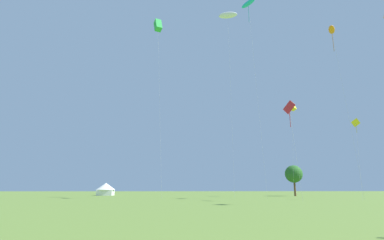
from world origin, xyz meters
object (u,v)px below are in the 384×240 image
object	(u,v)px
kite_orange_parafoil	(332,30)
kite_yellow_box	(292,107)
kite_red_diamond	(289,109)
kite_white_parafoil	(228,15)
tree_distant_left	(294,174)
kite_cyan_parafoil	(248,4)
festival_tent_center	(106,188)
kite_yellow_diamond	(356,125)
kite_green_box	(158,26)

from	to	relation	value
kite_orange_parafoil	kite_yellow_box	bearing A→B (deg)	95.42
kite_red_diamond	kite_yellow_box	bearing A→B (deg)	66.30
kite_white_parafoil	kite_red_diamond	xyz separation A→B (m)	(5.35, -15.70, -24.73)
tree_distant_left	kite_cyan_parafoil	bearing A→B (deg)	-125.96
kite_yellow_box	festival_tent_center	bearing A→B (deg)	162.37
kite_yellow_diamond	kite_red_diamond	bearing A→B (deg)	-163.12
kite_cyan_parafoil	kite_green_box	world-z (taller)	kite_cyan_parafoil
kite_orange_parafoil	kite_red_diamond	bearing A→B (deg)	-150.35
kite_cyan_parafoil	tree_distant_left	size ratio (longest dim) A/B	5.20
kite_white_parafoil	tree_distant_left	size ratio (longest dim) A/B	5.50
kite_cyan_parafoil	kite_red_diamond	size ratio (longest dim) A/B	2.57
kite_yellow_box	festival_tent_center	world-z (taller)	kite_yellow_box
kite_yellow_box	festival_tent_center	xyz separation A→B (m)	(-43.25, 13.75, -17.98)
kite_orange_parafoil	kite_yellow_box	xyz separation A→B (m)	(-1.55, 16.30, -9.70)
kite_yellow_diamond	kite_yellow_box	size ratio (longest dim) A/B	0.60
kite_cyan_parafoil	kite_yellow_diamond	bearing A→B (deg)	-19.16
kite_white_parafoil	kite_cyan_parafoil	world-z (taller)	kite_white_parafoil
kite_orange_parafoil	kite_yellow_diamond	size ratio (longest dim) A/B	2.42
kite_yellow_diamond	kite_white_parafoil	bearing A→B (deg)	144.97
kite_cyan_parafoil	kite_yellow_box	size ratio (longest dim) A/B	1.74
kite_yellow_diamond	kite_green_box	world-z (taller)	kite_green_box
kite_red_diamond	tree_distant_left	distance (m)	31.47
kite_orange_parafoil	kite_yellow_box	size ratio (longest dim) A/B	1.44
festival_tent_center	kite_white_parafoil	bearing A→B (deg)	-36.96
kite_yellow_diamond	kite_yellow_box	world-z (taller)	kite_yellow_box
kite_green_box	festival_tent_center	bearing A→B (deg)	117.60
kite_white_parafoil	kite_red_diamond	size ratio (longest dim) A/B	2.72
kite_orange_parafoil	festival_tent_center	bearing A→B (deg)	146.15
kite_white_parafoil	kite_green_box	size ratio (longest dim) A/B	1.16
kite_orange_parafoil	kite_white_parafoil	distance (m)	20.89
tree_distant_left	kite_red_diamond	bearing A→B (deg)	-111.99
kite_white_parafoil	tree_distant_left	xyz separation A→B (m)	(16.77, 12.56, -32.58)
kite_yellow_diamond	tree_distant_left	xyz separation A→B (m)	(-0.48, 24.65, -6.39)
kite_yellow_diamond	festival_tent_center	world-z (taller)	kite_yellow_diamond
kite_orange_parafoil	festival_tent_center	world-z (taller)	kite_orange_parafoil
kite_red_diamond	tree_distant_left	world-z (taller)	kite_red_diamond
kite_cyan_parafoil	kite_yellow_diamond	xyz separation A→B (m)	(14.67, -5.10, -24.27)
kite_cyan_parafoil	tree_distant_left	xyz separation A→B (m)	(14.18, 19.55, -30.66)
kite_orange_parafoil	kite_yellow_diamond	bearing A→B (deg)	-84.37
kite_green_box	kite_cyan_parafoil	bearing A→B (deg)	-7.27
festival_tent_center	tree_distant_left	distance (m)	45.50
kite_white_parafoil	tree_distant_left	distance (m)	38.73
kite_white_parafoil	kite_green_box	bearing A→B (deg)	-161.39
kite_cyan_parafoil	kite_green_box	xyz separation A→B (m)	(-16.94, 2.16, -3.91)
kite_orange_parafoil	kite_yellow_box	distance (m)	19.03
kite_cyan_parafoil	kite_red_diamond	xyz separation A→B (m)	(2.77, -8.71, -22.82)
kite_yellow_box	festival_tent_center	size ratio (longest dim) A/B	4.44
kite_cyan_parafoil	kite_yellow_box	bearing A→B (deg)	47.90
kite_red_diamond	kite_green_box	bearing A→B (deg)	151.13
kite_yellow_box	tree_distant_left	world-z (taller)	kite_yellow_box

